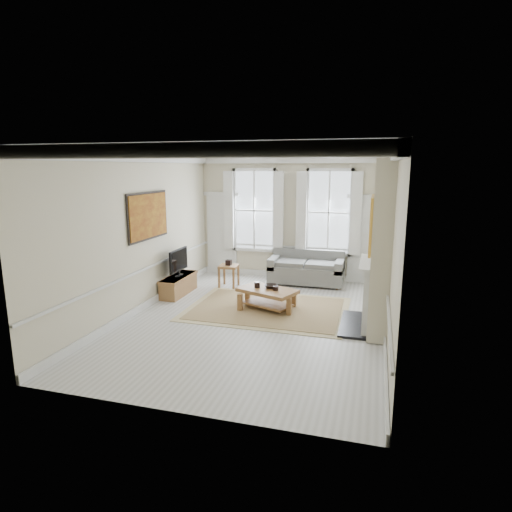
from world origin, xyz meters
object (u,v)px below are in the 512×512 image
(sofa, at_px, (307,270))
(tv_stand, at_px, (179,285))
(side_table, at_px, (229,269))
(coffee_table, at_px, (267,292))

(sofa, height_order, tv_stand, sofa)
(side_table, height_order, tv_stand, side_table)
(tv_stand, bearing_deg, coffee_table, -12.28)
(sofa, distance_m, tv_stand, 3.46)
(side_table, bearing_deg, sofa, 25.64)
(sofa, xyz_separation_m, side_table, (-1.92, -0.92, 0.11))
(sofa, relative_size, tv_stand, 1.51)
(side_table, xyz_separation_m, coffee_table, (1.43, -1.50, -0.09))
(sofa, distance_m, side_table, 2.13)
(sofa, distance_m, coffee_table, 2.47)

